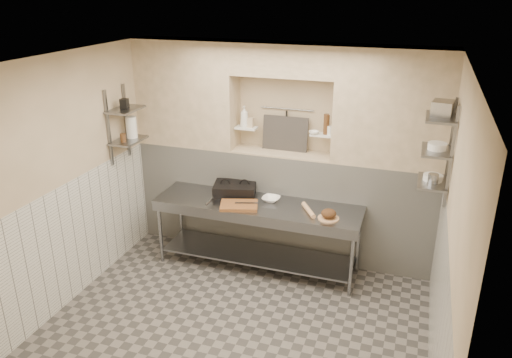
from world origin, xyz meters
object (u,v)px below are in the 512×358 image
at_px(mixing_bowl, 271,199).
at_px(bowl_alcove, 314,133).
at_px(panini_press, 235,189).
at_px(jug_left, 131,127).
at_px(cutting_board, 239,205).
at_px(rolling_pin, 309,210).
at_px(prep_table, 257,223).
at_px(bottle_soap, 244,116).
at_px(bread_loaf, 329,214).

height_order(mixing_bowl, bowl_alcove, bowl_alcove).
xyz_separation_m(panini_press, bowl_alcove, (0.94, 0.32, 0.76)).
bearing_deg(jug_left, bowl_alcove, 14.04).
bearing_deg(panini_press, cutting_board, -75.72).
relative_size(mixing_bowl, rolling_pin, 0.59).
bearing_deg(prep_table, bottle_soap, 123.07).
distance_m(bread_loaf, jug_left, 2.72).
height_order(rolling_pin, bottle_soap, bottle_soap).
xyz_separation_m(bread_loaf, bowl_alcove, (-0.35, 0.65, 0.76)).
bearing_deg(mixing_bowl, cutting_board, -137.28).
distance_m(panini_press, mixing_bowl, 0.52).
bearing_deg(rolling_pin, bread_loaf, -20.72).
relative_size(rolling_pin, jug_left, 1.38).
xyz_separation_m(prep_table, jug_left, (-1.68, -0.04, 1.11)).
xyz_separation_m(prep_table, bread_loaf, (0.92, -0.13, 0.33)).
bearing_deg(panini_press, bottle_soap, 75.20).
xyz_separation_m(prep_table, mixing_bowl, (0.14, 0.14, 0.28)).
distance_m(panini_press, bread_loaf, 1.34).
bearing_deg(rolling_pin, panini_press, 167.19).
xyz_separation_m(mixing_bowl, bowl_alcove, (0.43, 0.38, 0.80)).
distance_m(cutting_board, bowl_alcove, 1.29).
distance_m(prep_table, cutting_board, 0.37).
bearing_deg(bottle_soap, prep_table, -56.93).
xyz_separation_m(bottle_soap, jug_left, (-1.32, -0.60, -0.10)).
relative_size(bread_loaf, jug_left, 0.65).
relative_size(mixing_bowl, bottle_soap, 0.80).
height_order(cutting_board, jug_left, jug_left).
relative_size(bottle_soap, bowl_alcove, 2.22).
relative_size(bottle_soap, jug_left, 1.01).
bearing_deg(jug_left, bottle_soap, 24.59).
height_order(bread_loaf, bottle_soap, bottle_soap).
bearing_deg(panini_press, bowl_alcove, 5.14).
height_order(prep_table, bottle_soap, bottle_soap).
distance_m(panini_press, rolling_pin, 1.06).
height_order(bread_loaf, jug_left, jug_left).
relative_size(panini_press, rolling_pin, 1.61).
bearing_deg(bottle_soap, jug_left, -155.41).
height_order(panini_press, mixing_bowl, panini_press).
distance_m(mixing_bowl, bottle_soap, 1.13).
height_order(panini_press, cutting_board, panini_press).
height_order(prep_table, mixing_bowl, mixing_bowl).
height_order(bottle_soap, bowl_alcove, bottle_soap).
distance_m(cutting_board, bottle_soap, 1.19).
height_order(mixing_bowl, jug_left, jug_left).
height_order(rolling_pin, bread_loaf, bread_loaf).
xyz_separation_m(cutting_board, jug_left, (-1.50, 0.11, 0.83)).
bearing_deg(cutting_board, mixing_bowl, 42.72).
bearing_deg(mixing_bowl, rolling_pin, -18.52).
bearing_deg(bread_loaf, rolling_pin, 159.28).
bearing_deg(rolling_pin, cutting_board, -171.80).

